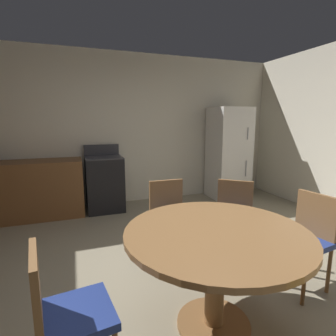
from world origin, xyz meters
TOP-DOWN VIEW (x-y plane):
  - ground_plane at (0.00, 0.00)m, footprint 14.00×14.00m
  - wall_back at (0.00, 2.87)m, footprint 6.10×0.12m
  - kitchen_counter at (-1.80, 2.47)m, footprint 1.90×0.60m
  - oven_range at (-0.50, 2.48)m, footprint 0.60×0.60m
  - refrigerator at (1.88, 2.42)m, footprint 0.68×0.68m
  - dining_table at (-0.04, -0.46)m, footprint 1.30×1.30m
  - chair_west at (-1.06, -0.60)m, footprint 0.45×0.45m
  - chair_north at (-0.02, 0.57)m, footprint 0.41×0.41m
  - chair_east at (0.98, -0.31)m, footprint 0.45×0.45m
  - chair_northeast at (0.63, 0.32)m, footprint 0.56×0.56m

SIDE VIEW (x-z plane):
  - ground_plane at x=0.00m, z-range 0.00..0.00m
  - kitchen_counter at x=-1.80m, z-range 0.00..0.90m
  - oven_range at x=-0.50m, z-range -0.08..1.02m
  - chair_west at x=-1.06m, z-range 0.07..0.94m
  - chair_north at x=-0.02m, z-range 0.07..0.94m
  - chair_east at x=0.98m, z-range 0.07..0.94m
  - chair_northeast at x=0.63m, z-range 0.07..0.94m
  - dining_table at x=-0.04m, z-range 0.23..0.99m
  - refrigerator at x=1.88m, z-range 0.00..1.76m
  - wall_back at x=0.00m, z-range 0.00..2.70m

